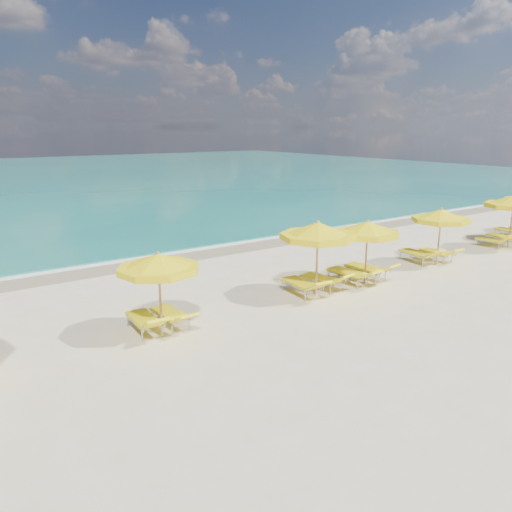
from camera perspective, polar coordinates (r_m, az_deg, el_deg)
ground_plane at (r=16.49m, az=2.98°, el=-5.12°), size 120.00×120.00×0.00m
ocean at (r=61.26m, az=-25.91°, el=7.90°), size 120.00×80.00×0.30m
wet_sand_band at (r=22.54m, az=-8.58°, el=0.14°), size 120.00×2.60×0.01m
foam_line at (r=23.24m, az=-9.46°, el=0.54°), size 120.00×1.20×0.03m
whitecap_far at (r=40.66m, az=-8.91°, el=6.53°), size 18.00×0.30×0.05m
umbrella_3 at (r=13.71m, az=-11.09°, el=-0.86°), size 2.61×2.61×2.31m
umbrella_4 at (r=16.63m, az=7.07°, el=2.80°), size 2.77×2.77×2.57m
umbrella_5 at (r=18.20m, az=12.64°, el=3.00°), size 2.89×2.89×2.36m
umbrella_6 at (r=21.75m, az=20.40°, el=4.30°), size 2.82×2.82×2.37m
lounger_3_left at (r=14.28m, az=-12.59°, el=-7.68°), size 0.71×1.92×0.79m
lounger_3_right at (r=14.56m, az=-9.70°, el=-7.11°), size 0.72×1.91×0.72m
lounger_4_left at (r=17.00m, az=5.23°, el=-3.69°), size 0.80×2.07×0.81m
lounger_4_right at (r=17.68m, az=7.57°, el=-3.08°), size 0.94×1.99×0.79m
lounger_5_left at (r=18.45m, az=10.61°, el=-2.41°), size 0.89×2.12×0.77m
lounger_5_right at (r=19.17m, az=12.55°, el=-1.86°), size 0.89×2.12×0.82m
lounger_6_left at (r=22.02m, az=17.97°, el=-0.13°), size 0.89×2.04×0.81m
lounger_6_right at (r=22.60m, az=19.97°, el=0.03°), size 0.70×1.88×0.76m
lounger_7_left at (r=26.20m, az=25.25°, el=1.37°), size 0.66×1.61×0.77m
lounger_7_right at (r=26.90m, az=26.39°, el=1.62°), size 1.00×2.08×0.75m
lounger_8_left at (r=28.86m, az=27.09°, el=2.32°), size 0.65×1.89×0.81m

